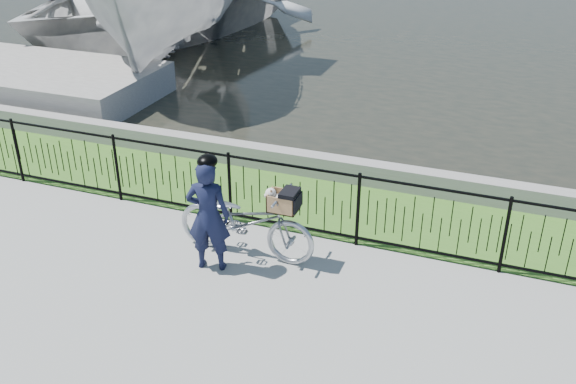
% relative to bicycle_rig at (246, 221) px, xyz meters
% --- Properties ---
extents(ground, '(120.00, 120.00, 0.00)m').
position_rel_bicycle_rig_xyz_m(ground, '(0.38, -0.82, -0.54)').
color(ground, gray).
rests_on(ground, ground).
extents(grass_strip, '(60.00, 2.00, 0.01)m').
position_rel_bicycle_rig_xyz_m(grass_strip, '(0.38, 1.78, -0.53)').
color(grass_strip, '#3D6D22').
rests_on(grass_strip, ground).
extents(quay_wall, '(60.00, 0.30, 0.40)m').
position_rel_bicycle_rig_xyz_m(quay_wall, '(0.38, 2.78, -0.34)').
color(quay_wall, gray).
rests_on(quay_wall, ground).
extents(fence, '(14.00, 0.06, 1.15)m').
position_rel_bicycle_rig_xyz_m(fence, '(0.38, 0.78, 0.04)').
color(fence, black).
rests_on(fence, ground).
extents(bicycle_rig, '(2.02, 0.70, 1.14)m').
position_rel_bicycle_rig_xyz_m(bicycle_rig, '(0.00, 0.00, 0.00)').
color(bicycle_rig, '#A4A8B0').
rests_on(bicycle_rig, ground).
extents(cyclist, '(0.65, 0.50, 1.67)m').
position_rel_bicycle_rig_xyz_m(cyclist, '(-0.34, -0.46, 0.29)').
color(cyclist, black).
rests_on(cyclist, ground).
extents(boat_far, '(10.00, 12.01, 2.14)m').
position_rel_bicycle_rig_xyz_m(boat_far, '(-7.90, 10.94, 0.53)').
color(boat_far, '#B3B4B3').
rests_on(boat_far, water).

